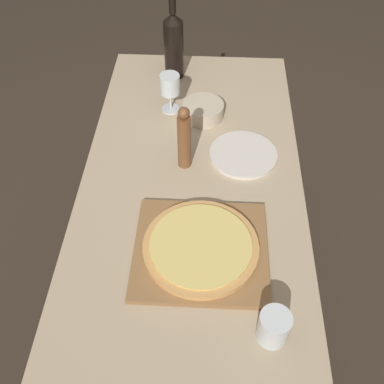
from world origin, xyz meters
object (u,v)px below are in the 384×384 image
object	(u,v)px
pepper_mill	(184,139)
wine_glass	(170,86)
pizza	(201,246)
wine_bottle	(174,45)
small_bowl	(203,110)

from	to	relation	value
pepper_mill	wine_glass	bearing A→B (deg)	103.57
pizza	wine_glass	xyz separation A→B (m)	(-0.14, 0.66, 0.08)
pepper_mill	pizza	bearing A→B (deg)	-79.08
wine_bottle	pepper_mill	xyz separation A→B (m)	(0.08, -0.54, -0.03)
pizza	small_bowl	bearing A→B (deg)	91.38
pepper_mill	wine_bottle	bearing A→B (deg)	98.10
pizza	small_bowl	size ratio (longest dim) A/B	2.16
pizza	wine_bottle	distance (m)	0.92
pizza	wine_bottle	world-z (taller)	wine_bottle
pizza	wine_glass	bearing A→B (deg)	102.13
pizza	pepper_mill	size ratio (longest dim) A/B	1.39
wine_bottle	wine_glass	xyz separation A→B (m)	(0.00, -0.24, -0.03)
pizza	pepper_mill	xyz separation A→B (m)	(-0.07, 0.36, 0.09)
wine_bottle	pizza	bearing A→B (deg)	-80.76
small_bowl	pizza	bearing A→B (deg)	-88.62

